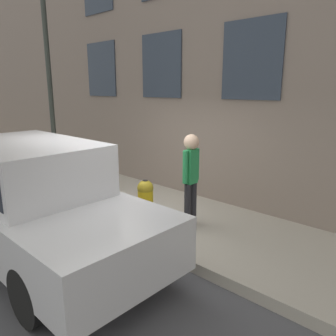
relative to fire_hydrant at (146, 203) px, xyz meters
name	(u,v)px	position (x,y,z in m)	size (l,w,h in m)	color
ground_plane	(116,236)	(-0.43, 0.34, -0.62)	(80.00, 80.00, 0.00)	#47474C
sidewalk	(162,214)	(0.79, 0.34, -0.53)	(2.44, 60.00, 0.17)	#A8A093
fire_hydrant	(146,203)	(0.00, 0.00, 0.00)	(0.37, 0.48, 0.86)	gold
person	(191,172)	(0.56, -0.58, 0.56)	(0.41, 0.27, 1.67)	#232328
parked_car_silver_near	(29,194)	(-1.68, 0.90, 0.37)	(1.84, 5.29, 1.82)	black
street_lamp	(46,44)	(0.26, 3.64, 3.01)	(0.36, 0.36, 5.57)	#2D332D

